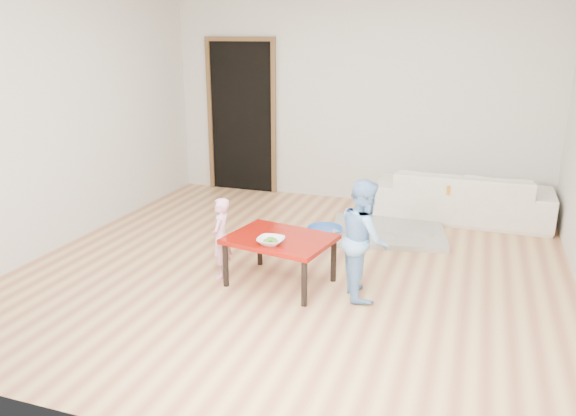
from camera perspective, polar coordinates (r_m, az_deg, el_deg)
The scene contains 13 objects.
floor at distance 5.40m, azimuth 0.69°, elevation -6.01°, with size 5.00×5.00×0.01m, color #AF6C4B.
back_wall at distance 7.43m, azimuth 6.92°, elevation 10.64°, with size 5.00×0.02×2.60m, color beige.
left_wall at distance 6.28m, azimuth -21.73°, elevation 8.40°, with size 0.02×5.00×2.60m, color beige.
doorway at distance 7.94m, azimuth -4.68°, elevation 9.12°, with size 1.02×0.08×2.11m, color brown, non-canonical shape.
sofa at distance 7.01m, azimuth 17.30°, elevation 1.22°, with size 2.02×0.79×0.59m, color white.
cushion at distance 6.83m, azimuth 15.11°, elevation 2.31°, with size 0.43×0.38×0.11m, color orange.
red_table at distance 4.98m, azimuth -0.80°, elevation -5.35°, with size 0.88×0.66×0.44m, color maroon, non-canonical shape.
bowl at distance 4.73m, azimuth -1.76°, elevation -3.37°, with size 0.23×0.23×0.06m, color white.
broccoli at distance 4.73m, azimuth -1.76°, elevation -3.37°, with size 0.12×0.12×0.06m, color #2D5919, non-canonical shape.
child_pink at distance 5.11m, azimuth -6.87°, elevation -3.03°, with size 0.27×0.18×0.74m, color pink.
child_blue at distance 4.71m, azimuth 7.72°, elevation -3.12°, with size 0.49×0.38×1.01m, color #619CE1.
basin at distance 6.14m, azimuth 3.76°, elevation -2.52°, with size 0.39×0.39×0.12m, color #3167BB.
blanket at distance 6.35m, azimuth 10.14°, elevation -2.38°, with size 1.22×1.02×0.06m, color #ADAA99, non-canonical shape.
Camera 1 is at (1.56, -4.72, 2.12)m, focal length 35.00 mm.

